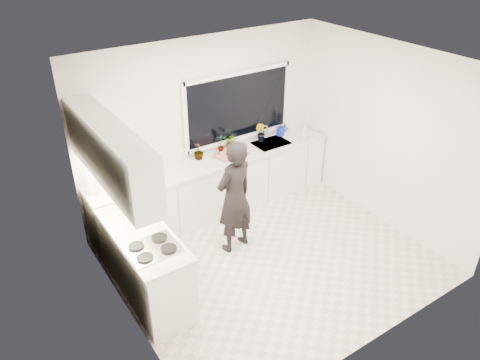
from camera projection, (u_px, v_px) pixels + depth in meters
floor at (271, 260)px, 6.45m from camera, size 4.00×3.50×0.02m
wall_back at (204, 126)px, 7.04m from camera, size 4.00×0.02×2.70m
wall_left at (120, 227)px, 4.80m from camera, size 0.02×3.50×2.70m
wall_right at (386, 136)px, 6.74m from camera, size 0.02×3.50×2.70m
ceiling at (280, 65)px, 5.09m from camera, size 4.00×3.50×0.02m
window at (238, 106)px, 7.20m from camera, size 1.80×0.02×1.00m
base_cabinets_back at (216, 187)px, 7.27m from camera, size 3.92×0.58×0.88m
base_cabinets_left at (146, 265)px, 5.67m from camera, size 0.58×1.60×0.88m
countertop_back at (216, 161)px, 7.03m from camera, size 3.94×0.62×0.04m
countertop_left at (142, 234)px, 5.44m from camera, size 0.62×1.60×0.04m
upper_cabinets at (110, 152)px, 5.16m from camera, size 0.34×2.10×0.70m
sink at (271, 146)px, 7.56m from camera, size 0.58×0.42×0.14m
faucet at (264, 132)px, 7.62m from camera, size 0.03×0.03×0.22m
stovetop at (152, 248)px, 5.16m from camera, size 0.56×0.48×0.03m
person at (234, 197)px, 6.29m from camera, size 0.66×0.50×1.64m
pizza_tray at (231, 155)px, 7.12m from camera, size 0.55×0.45×0.03m
pizza at (231, 154)px, 7.11m from camera, size 0.50×0.40×0.01m
watering_can at (281, 131)px, 7.77m from camera, size 0.15×0.15×0.13m
paper_towel_roll at (91, 184)px, 6.14m from camera, size 0.13×0.13×0.26m
knife_block at (140, 170)px, 6.53m from camera, size 0.14×0.12×0.22m
utensil_crock at (127, 209)px, 5.72m from camera, size 0.16×0.16×0.16m
picture_frame_large at (123, 169)px, 6.48m from camera, size 0.22×0.03×0.28m
picture_frame_small at (142, 163)px, 6.61m from camera, size 0.24×0.10×0.30m
herb_plants at (230, 142)px, 7.25m from camera, size 1.31×0.31×0.31m
soap_bottles at (306, 130)px, 7.65m from camera, size 0.26×0.15×0.28m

